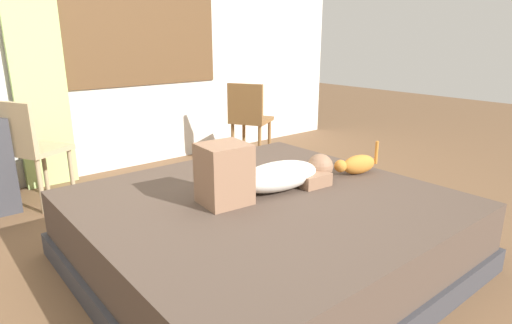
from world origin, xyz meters
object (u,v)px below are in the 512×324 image
cat (357,164)px  chair_by_desk (30,146)px  bed (264,231)px  person_lying (266,174)px  chair_spare (249,117)px

cat → chair_by_desk: (-1.59, 1.89, 0.02)m
bed → person_lying: bearing=46.1°
cat → chair_spare: (0.48, 1.76, 0.02)m
bed → chair_by_desk: chair_by_desk is taller
cat → chair_spare: chair_spare is taller
cat → chair_spare: bearing=74.9°
person_lying → chair_spare: (1.19, 1.64, -0.03)m
person_lying → cat: bearing=-9.7°
person_lying → chair_spare: size_ratio=1.10×
bed → cat: bearing=-4.8°
person_lying → chair_spare: 2.02m
bed → chair_spare: size_ratio=2.35×
chair_spare → chair_by_desk: bearing=176.5°
bed → chair_by_desk: (-0.83, 1.83, 0.30)m
chair_by_desk → chair_spare: 2.07m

